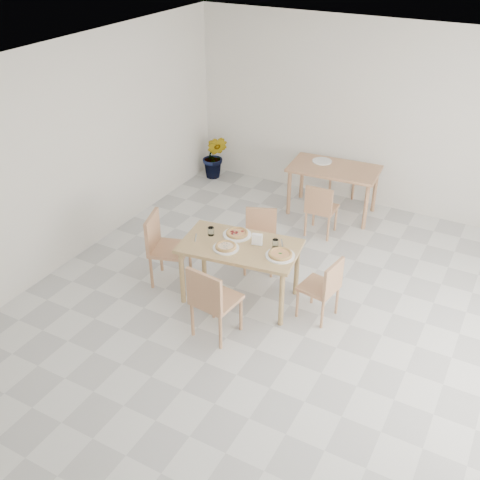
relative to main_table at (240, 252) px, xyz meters
The scene contains 21 objects.
main_table is the anchor object (origin of this frame).
chair_south 0.79m from the main_table, 84.49° to the right, with size 0.49×0.49×0.90m.
chair_north 0.77m from the main_table, 98.38° to the left, with size 0.52×0.52×0.80m.
chair_west 1.03m from the main_table, behind, with size 0.57×0.57×0.92m.
chair_east 1.04m from the main_table, ahead, with size 0.44×0.44×0.78m.
plate_margherita 0.52m from the main_table, ahead, with size 0.33×0.33×0.02m, color white.
plate_mushroom 0.21m from the main_table, 124.75° to the right, with size 0.30×0.30×0.02m, color white.
plate_pepperoni 0.24m from the main_table, 127.61° to the left, with size 0.34×0.34×0.02m, color white.
pizza_margherita 0.52m from the main_table, ahead, with size 0.29×0.29×0.03m.
pizza_mushroom 0.22m from the main_table, 124.75° to the right, with size 0.29×0.29×0.03m.
pizza_pepperoni 0.25m from the main_table, 127.61° to the left, with size 0.31×0.31×0.03m.
tumbler_a 0.44m from the main_table, behind, with size 0.08×0.08×0.10m, color white.
tumbler_b 0.43m from the main_table, 23.67° to the left, with size 0.07×0.07×0.09m, color white.
napkin_holder 0.25m from the main_table, 28.82° to the left, with size 0.14×0.09×0.14m.
fork_a 0.55m from the main_table, 168.11° to the right, with size 0.02×0.18×0.01m, color silver.
fork_b 0.50m from the main_table, 32.48° to the left, with size 0.02×0.18×0.01m, color silver.
second_table 2.61m from the main_table, 86.14° to the left, with size 1.37×0.86×0.75m.
chair_back_s 1.88m from the main_table, 81.48° to the left, with size 0.41×0.41×0.80m.
chair_back_n 3.36m from the main_table, 89.21° to the left, with size 0.58×0.58×0.88m.
plate_empty 2.73m from the main_table, 91.36° to the left, with size 0.29×0.29×0.02m, color white.
potted_plant 3.53m from the main_table, 125.69° to the left, with size 0.43×0.35×0.78m, color #31621D.
Camera 1 is at (2.03, -4.53, 4.12)m, focal length 42.00 mm.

